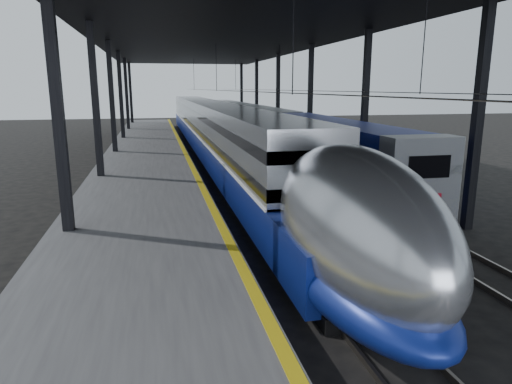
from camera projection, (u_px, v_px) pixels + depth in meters
name	position (u px, v px, depth m)	size (l,w,h in m)	color
ground	(271.00, 307.00, 12.11)	(160.00, 160.00, 0.00)	black
platform	(146.00, 168.00, 30.30)	(6.00, 80.00, 1.00)	#4C4C4F
yellow_strip	(188.00, 159.00, 30.77)	(0.30, 80.00, 0.01)	gold
rails	(263.00, 169.00, 32.07)	(6.52, 80.00, 0.16)	slate
canopy	(224.00, 33.00, 29.51)	(18.00, 75.00, 9.47)	black
tgv_train	(214.00, 132.00, 37.82)	(3.11, 65.20, 4.46)	#ADAFB4
second_train	(261.00, 128.00, 42.95)	(2.85, 56.05, 3.92)	navy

